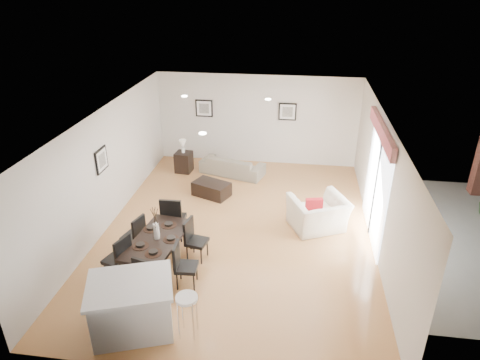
# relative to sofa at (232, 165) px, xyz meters

# --- Properties ---
(ground) EXTENTS (8.00, 8.00, 0.00)m
(ground) POSITION_rel_sofa_xyz_m (0.60, -2.98, -0.27)
(ground) COLOR tan
(ground) RESTS_ON ground
(wall_back) EXTENTS (6.00, 0.04, 2.70)m
(wall_back) POSITION_rel_sofa_xyz_m (0.60, 1.02, 1.08)
(wall_back) COLOR beige
(wall_back) RESTS_ON ground
(wall_front) EXTENTS (6.00, 0.04, 2.70)m
(wall_front) POSITION_rel_sofa_xyz_m (0.60, -6.98, 1.08)
(wall_front) COLOR beige
(wall_front) RESTS_ON ground
(wall_left) EXTENTS (0.04, 8.00, 2.70)m
(wall_left) POSITION_rel_sofa_xyz_m (-2.40, -2.98, 1.08)
(wall_left) COLOR beige
(wall_left) RESTS_ON ground
(wall_right) EXTENTS (0.04, 8.00, 2.70)m
(wall_right) POSITION_rel_sofa_xyz_m (3.60, -2.98, 1.08)
(wall_right) COLOR beige
(wall_right) RESTS_ON ground
(ceiling) EXTENTS (6.00, 8.00, 0.02)m
(ceiling) POSITION_rel_sofa_xyz_m (0.60, -2.98, 2.43)
(ceiling) COLOR white
(ceiling) RESTS_ON wall_back
(sofa) EXTENTS (1.97, 1.20, 0.54)m
(sofa) POSITION_rel_sofa_xyz_m (0.00, 0.00, 0.00)
(sofa) COLOR gray
(sofa) RESTS_ON ground
(armchair) EXTENTS (1.52, 1.45, 0.77)m
(armchair) POSITION_rel_sofa_xyz_m (2.40, -2.66, 0.12)
(armchair) COLOR #EDE4CD
(armchair) RESTS_ON ground
(dining_table) EXTENTS (1.06, 1.78, 0.70)m
(dining_table) POSITION_rel_sofa_xyz_m (-0.74, -4.59, 0.36)
(dining_table) COLOR black
(dining_table) RESTS_ON ground
(dining_chair_wnear) EXTENTS (0.55, 0.55, 0.96)m
(dining_chair_wnear) POSITION_rel_sofa_xyz_m (-1.34, -5.04, 0.27)
(dining_chair_wnear) COLOR black
(dining_chair_wnear) RESTS_ON ground
(dining_chair_wfar) EXTENTS (0.50, 0.50, 0.89)m
(dining_chair_wfar) POSITION_rel_sofa_xyz_m (-1.34, -4.19, 0.23)
(dining_chair_wfar) COLOR black
(dining_chair_wfar) RESTS_ON ground
(dining_chair_enear) EXTENTS (0.43, 0.43, 0.90)m
(dining_chair_enear) POSITION_rel_sofa_xyz_m (-0.15, -5.02, 0.23)
(dining_chair_enear) COLOR black
(dining_chair_enear) RESTS_ON ground
(dining_chair_efar) EXTENTS (0.47, 0.47, 0.89)m
(dining_chair_efar) POSITION_rel_sofa_xyz_m (-0.14, -4.16, 0.23)
(dining_chair_efar) COLOR black
(dining_chair_efar) RESTS_ON ground
(dining_chair_head) EXTENTS (0.50, 0.50, 0.90)m
(dining_chair_head) POSITION_rel_sofa_xyz_m (-0.72, -5.64, 0.23)
(dining_chair_head) COLOR black
(dining_chair_head) RESTS_ON ground
(dining_chair_foot) EXTENTS (0.48, 0.48, 1.04)m
(dining_chair_foot) POSITION_rel_sofa_xyz_m (-0.74, -3.56, 0.31)
(dining_chair_foot) COLOR black
(dining_chair_foot) RESTS_ON ground
(vase) EXTENTS (0.82, 1.29, 0.68)m
(vase) POSITION_rel_sofa_xyz_m (-0.74, -4.59, 0.69)
(vase) COLOR white
(vase) RESTS_ON dining_table
(coffee_table) EXTENTS (1.08, 0.88, 0.37)m
(coffee_table) POSITION_rel_sofa_xyz_m (-0.33, -1.41, -0.08)
(coffee_table) COLOR black
(coffee_table) RESTS_ON ground
(side_table) EXTENTS (0.49, 0.49, 0.60)m
(side_table) POSITION_rel_sofa_xyz_m (-1.44, -0.02, 0.03)
(side_table) COLOR black
(side_table) RESTS_ON ground
(table_lamp) EXTENTS (0.20, 0.20, 0.39)m
(table_lamp) POSITION_rel_sofa_xyz_m (-1.44, -0.02, 0.58)
(table_lamp) COLOR white
(table_lamp) RESTS_ON side_table
(cushion) EXTENTS (0.39, 0.20, 0.37)m
(cushion) POSITION_rel_sofa_xyz_m (2.29, -2.77, 0.36)
(cushion) COLOR #AD161D
(cushion) RESTS_ON armchair
(kitchen_island) EXTENTS (1.59, 1.40, 0.93)m
(kitchen_island) POSITION_rel_sofa_xyz_m (-0.66, -6.21, 0.20)
(kitchen_island) COLOR #BABABC
(kitchen_island) RESTS_ON ground
(bar_stool) EXTENTS (0.35, 0.35, 0.78)m
(bar_stool) POSITION_rel_sofa_xyz_m (0.26, -6.21, 0.40)
(bar_stool) COLOR white
(bar_stool) RESTS_ON ground
(framed_print_back_left) EXTENTS (0.52, 0.04, 0.52)m
(framed_print_back_left) POSITION_rel_sofa_xyz_m (-1.00, 0.99, 1.38)
(framed_print_back_left) COLOR black
(framed_print_back_left) RESTS_ON wall_back
(framed_print_back_right) EXTENTS (0.52, 0.04, 0.52)m
(framed_print_back_right) POSITION_rel_sofa_xyz_m (1.50, 0.99, 1.38)
(framed_print_back_right) COLOR black
(framed_print_back_right) RESTS_ON wall_back
(framed_print_left_wall) EXTENTS (0.04, 0.52, 0.52)m
(framed_print_left_wall) POSITION_rel_sofa_xyz_m (-2.37, -3.18, 1.38)
(framed_print_left_wall) COLOR black
(framed_print_left_wall) RESTS_ON wall_left
(sliding_door) EXTENTS (0.12, 2.70, 2.57)m
(sliding_door) POSITION_rel_sofa_xyz_m (3.55, -2.68, 1.40)
(sliding_door) COLOR white
(sliding_door) RESTS_ON wall_right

